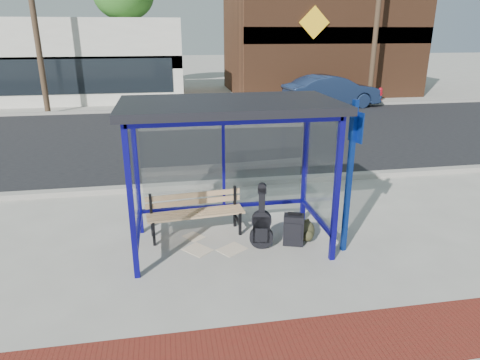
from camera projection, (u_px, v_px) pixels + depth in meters
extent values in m
plane|color=#B2ADA0|center=(231.00, 245.00, 7.22)|extent=(120.00, 120.00, 0.00)
cube|color=maroon|center=(266.00, 352.00, 4.80)|extent=(60.00, 1.00, 0.01)
cube|color=gray|center=(211.00, 184.00, 9.90)|extent=(60.00, 0.25, 0.12)
cube|color=black|center=(195.00, 136.00, 14.66)|extent=(60.00, 10.00, 0.00)
cube|color=gray|center=(186.00, 109.00, 19.38)|extent=(60.00, 0.25, 0.12)
cube|color=#B2ADA0|center=(184.00, 104.00, 21.16)|extent=(60.00, 4.00, 0.01)
cube|color=#0E0B7B|center=(131.00, 205.00, 5.90)|extent=(0.08, 0.08, 2.30)
cube|color=#0E0B7B|center=(337.00, 191.00, 6.39)|extent=(0.08, 0.08, 2.30)
cube|color=#0E0B7B|center=(137.00, 171.00, 7.29)|extent=(0.08, 0.08, 2.30)
cube|color=#0E0B7B|center=(305.00, 162.00, 7.78)|extent=(0.08, 0.08, 2.30)
cube|color=#0E0B7B|center=(223.00, 104.00, 7.17)|extent=(3.00, 0.08, 0.08)
cube|color=#0E0B7B|center=(238.00, 121.00, 5.78)|extent=(3.00, 0.08, 0.08)
cube|color=#0E0B7B|center=(128.00, 115.00, 6.23)|extent=(0.08, 1.50, 0.08)
cube|color=#0E0B7B|center=(324.00, 109.00, 6.72)|extent=(0.08, 1.50, 0.08)
cube|color=#0E0B7B|center=(224.00, 206.00, 7.78)|extent=(3.00, 0.08, 0.06)
cube|color=#0E0B7B|center=(138.00, 230.00, 6.84)|extent=(0.08, 1.50, 0.06)
cube|color=#0E0B7B|center=(317.00, 217.00, 7.33)|extent=(0.08, 1.50, 0.06)
cube|color=#0E0B7B|center=(223.00, 156.00, 7.47)|extent=(0.05, 0.05, 1.90)
cube|color=silver|center=(223.00, 158.00, 7.48)|extent=(2.84, 0.01, 1.82)
cube|color=silver|center=(133.00, 176.00, 6.54)|extent=(0.02, 1.34, 1.82)
cube|color=silver|center=(320.00, 166.00, 7.03)|extent=(0.02, 1.34, 1.82)
cube|color=black|center=(229.00, 105.00, 6.44)|extent=(3.30, 1.80, 0.12)
cube|color=silver|center=(2.00, 60.00, 21.82)|extent=(18.00, 6.00, 4.00)
cube|color=#59331E|center=(318.00, 35.00, 24.67)|extent=(10.00, 7.00, 6.40)
cube|color=black|center=(341.00, 35.00, 21.47)|extent=(10.00, 0.10, 0.80)
cube|color=yellow|center=(314.00, 23.00, 20.93)|extent=(1.56, 0.06, 1.56)
cylinder|color=#4C3826|center=(128.00, 47.00, 26.35)|extent=(0.36, 0.36, 5.00)
cylinder|color=#4C3826|center=(363.00, 45.00, 28.90)|extent=(0.36, 0.36, 5.00)
cylinder|color=#4C3826|center=(34.00, 16.00, 17.37)|extent=(0.24, 0.24, 8.00)
cylinder|color=#4C3826|center=(377.00, 18.00, 19.83)|extent=(0.24, 0.24, 8.00)
cube|color=black|center=(154.00, 234.00, 7.13)|extent=(0.05, 0.05, 0.42)
cube|color=black|center=(151.00, 215.00, 7.40)|extent=(0.05, 0.05, 0.79)
cube|color=black|center=(153.00, 229.00, 7.30)|extent=(0.08, 0.38, 0.05)
cube|color=black|center=(240.00, 224.00, 7.51)|extent=(0.05, 0.05, 0.42)
cube|color=black|center=(235.00, 206.00, 7.78)|extent=(0.05, 0.05, 0.79)
cube|color=black|center=(237.00, 220.00, 7.67)|extent=(0.08, 0.38, 0.05)
cube|color=tan|center=(197.00, 217.00, 7.28)|extent=(1.68, 0.24, 0.03)
cube|color=tan|center=(196.00, 215.00, 7.37)|extent=(1.68, 0.24, 0.03)
cube|color=tan|center=(195.00, 212.00, 7.46)|extent=(1.68, 0.24, 0.03)
cube|color=tan|center=(194.00, 210.00, 7.56)|extent=(1.68, 0.24, 0.03)
cube|color=tan|center=(194.00, 202.00, 7.54)|extent=(1.68, 0.19, 0.09)
cube|color=tan|center=(193.00, 195.00, 7.50)|extent=(1.68, 0.19, 0.09)
cylinder|color=black|center=(261.00, 237.00, 7.06)|extent=(0.41, 0.20, 0.39)
cylinder|color=black|center=(262.00, 220.00, 6.96)|extent=(0.34, 0.18, 0.33)
cube|color=black|center=(261.00, 229.00, 7.01)|extent=(0.30, 0.17, 0.46)
cube|color=black|center=(262.00, 202.00, 6.86)|extent=(0.12, 0.12, 0.46)
cube|color=black|center=(262.00, 190.00, 6.79)|extent=(0.16, 0.12, 0.09)
cube|color=black|center=(294.00, 230.00, 7.15)|extent=(0.38, 0.31, 0.53)
cylinder|color=black|center=(286.00, 242.00, 7.25)|extent=(0.11, 0.20, 0.05)
cylinder|color=black|center=(300.00, 243.00, 7.21)|extent=(0.11, 0.20, 0.05)
cube|color=black|center=(294.00, 214.00, 7.05)|extent=(0.21, 0.10, 0.04)
cube|color=black|center=(293.00, 232.00, 7.04)|extent=(0.26, 0.10, 0.29)
ellipsoid|color=#2F2E1A|center=(306.00, 230.00, 7.32)|extent=(0.32, 0.24, 0.37)
ellipsoid|color=#2F2E1A|center=(308.00, 236.00, 7.23)|extent=(0.19, 0.13, 0.19)
cube|color=#2F2E1A|center=(306.00, 221.00, 7.28)|extent=(0.10, 0.05, 0.03)
cube|color=navy|center=(349.00, 179.00, 6.65)|extent=(0.09, 0.09, 2.47)
cube|color=navy|center=(356.00, 127.00, 6.40)|extent=(0.10, 0.30, 0.46)
cube|color=white|center=(198.00, 250.00, 7.04)|extent=(0.53, 0.54, 0.01)
cube|color=white|center=(232.00, 249.00, 7.06)|extent=(0.55, 0.52, 0.01)
cube|color=white|center=(194.00, 237.00, 7.49)|extent=(0.41, 0.43, 0.01)
imported|color=#1B2B4C|center=(331.00, 91.00, 19.96)|extent=(4.69, 2.19, 1.49)
cylinder|color=#A10B17|center=(380.00, 96.00, 21.92)|extent=(0.19, 0.19, 0.56)
sphere|color=#A10B17|center=(381.00, 89.00, 21.82)|extent=(0.20, 0.20, 0.20)
cylinder|color=#A10B17|center=(380.00, 94.00, 21.89)|extent=(0.31, 0.20, 0.09)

